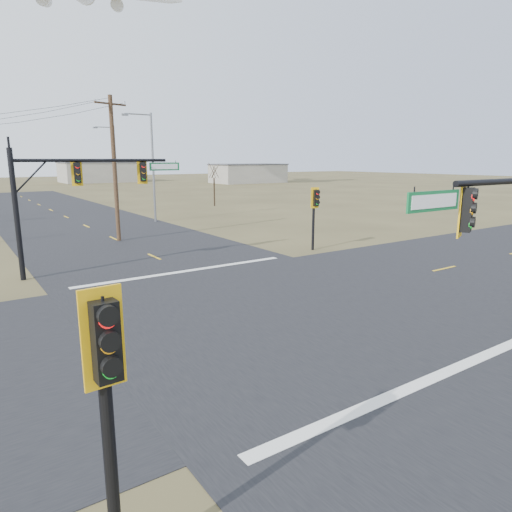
# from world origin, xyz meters

# --- Properties ---
(ground) EXTENTS (320.00, 320.00, 0.00)m
(ground) POSITION_xyz_m (0.00, 0.00, 0.00)
(ground) COLOR brown
(ground) RESTS_ON ground
(road_ew) EXTENTS (160.00, 14.00, 0.02)m
(road_ew) POSITION_xyz_m (0.00, 0.00, 0.01)
(road_ew) COLOR black
(road_ew) RESTS_ON ground
(road_ns) EXTENTS (14.00, 160.00, 0.02)m
(road_ns) POSITION_xyz_m (0.00, 0.00, 0.01)
(road_ns) COLOR black
(road_ns) RESTS_ON ground
(stop_bar_near) EXTENTS (12.00, 0.40, 0.01)m
(stop_bar_near) POSITION_xyz_m (0.00, -7.50, 0.03)
(stop_bar_near) COLOR silver
(stop_bar_near) RESTS_ON road_ns
(stop_bar_far) EXTENTS (12.00, 0.40, 0.01)m
(stop_bar_far) POSITION_xyz_m (0.00, 7.50, 0.03)
(stop_bar_far) COLOR silver
(stop_bar_far) RESTS_ON road_ns
(mast_arm_far) EXTENTS (8.83, 0.54, 6.46)m
(mast_arm_far) POSITION_xyz_m (-4.35, 10.53, 4.69)
(mast_arm_far) COLOR black
(mast_arm_far) RESTS_ON ground
(pedestal_signal_ne) EXTENTS (0.66, 0.56, 4.17)m
(pedestal_signal_ne) POSITION_xyz_m (9.62, 8.07, 3.07)
(pedestal_signal_ne) COLOR black
(pedestal_signal_ne) RESTS_ON ground
(pedestal_signal_sw) EXTENTS (0.58, 0.51, 4.39)m
(pedestal_signal_sw) POSITION_xyz_m (-8.85, -8.75, 3.21)
(pedestal_signal_sw) COLOR black
(pedestal_signal_sw) RESTS_ON ground
(utility_pole_near) EXTENTS (2.44, 0.88, 10.31)m
(utility_pole_near) POSITION_xyz_m (0.05, 18.92, 5.33)
(utility_pole_near) COLOR #4D3421
(utility_pole_near) RESTS_ON ground
(streetlight_a) EXTENTS (2.81, 0.27, 10.12)m
(streetlight_a) POSITION_xyz_m (6.11, 27.34, 5.68)
(streetlight_a) COLOR slate
(streetlight_a) RESTS_ON ground
(streetlight_b) EXTENTS (2.90, 0.37, 10.36)m
(streetlight_b) POSITION_xyz_m (9.72, 49.90, 5.82)
(streetlight_b) COLOR slate
(streetlight_b) RESTS_ON ground
(bare_tree_c) EXTENTS (3.17, 3.17, 5.78)m
(bare_tree_c) POSITION_xyz_m (18.55, 37.55, 4.53)
(bare_tree_c) COLOR black
(bare_tree_c) RESTS_ON ground
(warehouse_mid) EXTENTS (20.00, 12.00, 5.00)m
(warehouse_mid) POSITION_xyz_m (25.00, 110.00, 2.50)
(warehouse_mid) COLOR #A19D8F
(warehouse_mid) RESTS_ON ground
(warehouse_right) EXTENTS (18.00, 10.00, 4.50)m
(warehouse_right) POSITION_xyz_m (55.00, 85.00, 2.25)
(warehouse_right) COLOR #A19D8F
(warehouse_right) RESTS_ON ground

